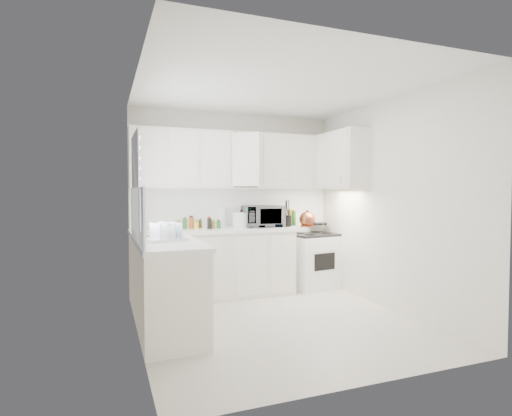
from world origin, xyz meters
name	(u,v)px	position (x,y,z in m)	size (l,w,h in m)	color
floor	(278,322)	(0.00, 0.00, 0.00)	(3.20, 3.20, 0.00)	silver
ceiling	(279,87)	(0.00, 0.00, 2.60)	(3.20, 3.20, 0.00)	white
wall_back	(235,202)	(0.00, 1.60, 1.30)	(3.00, 3.00, 0.00)	white
wall_front	(366,213)	(0.00, -1.60, 1.30)	(3.00, 3.00, 0.00)	white
wall_left	(138,208)	(-1.50, 0.00, 1.30)	(3.20, 3.20, 0.00)	white
wall_right	(389,204)	(1.50, 0.00, 1.30)	(3.20, 3.20, 0.00)	white
window_blinds	(137,183)	(-1.48, 0.35, 1.55)	(0.06, 0.96, 1.06)	white
lower_cabinets_back	(214,265)	(-0.39, 1.30, 0.45)	(2.22, 0.60, 0.90)	white
lower_cabinets_left	(167,287)	(-1.20, 0.20, 0.45)	(0.60, 1.60, 0.90)	white
countertop_back	(214,230)	(-0.39, 1.29, 0.93)	(2.24, 0.64, 0.05)	white
countertop_left	(167,242)	(-1.19, 0.20, 0.93)	(0.64, 1.62, 0.05)	white
backsplash_back	(235,207)	(0.00, 1.59, 1.23)	(2.98, 0.02, 0.55)	white
backsplash_left	(137,214)	(-1.49, 0.20, 1.23)	(0.02, 1.60, 0.55)	white
upper_cabinets_back	(238,189)	(0.00, 1.44, 1.50)	(3.00, 0.33, 0.80)	white
upper_cabinets_right	(341,189)	(1.33, 0.82, 1.50)	(0.33, 0.90, 0.80)	white
sink	(162,226)	(-1.19, 0.55, 1.07)	(0.42, 0.38, 0.30)	gray
stove	(313,253)	(1.14, 1.29, 0.53)	(0.69, 0.56, 1.06)	white
tea_kettle	(307,218)	(0.96, 1.13, 1.07)	(0.29, 0.24, 0.27)	brown
frying_pan	(318,223)	(1.32, 1.45, 0.97)	(0.27, 0.46, 0.04)	black
microwave	(263,214)	(0.33, 1.31, 1.14)	(0.56, 0.31, 0.38)	gray
rice_cooker	(241,219)	(0.01, 1.34, 1.07)	(0.25, 0.25, 0.25)	white
paper_towel	(222,217)	(-0.22, 1.52, 1.08)	(0.12, 0.12, 0.27)	white
utensil_crock	(287,213)	(0.68, 1.22, 1.15)	(0.13, 0.13, 0.40)	black
dish_rack	(165,230)	(-1.22, 0.13, 1.06)	(0.39, 0.29, 0.21)	white
spice_left_0	(179,224)	(-0.85, 1.42, 1.02)	(0.06, 0.06, 0.13)	olive
spice_left_1	(186,224)	(-0.78, 1.33, 1.02)	(0.06, 0.06, 0.13)	#277627
spice_left_2	(190,224)	(-0.70, 1.42, 1.02)	(0.06, 0.06, 0.13)	#BF5219
spice_left_3	(197,224)	(-0.62, 1.33, 1.02)	(0.06, 0.06, 0.13)	yellow
spice_left_4	(201,223)	(-0.55, 1.42, 1.02)	(0.06, 0.06, 0.13)	brown
spice_left_5	(208,224)	(-0.47, 1.33, 1.02)	(0.06, 0.06, 0.13)	black
spice_left_6	(211,223)	(-0.40, 1.42, 1.02)	(0.06, 0.06, 0.13)	olive
spice_left_7	(218,223)	(-0.32, 1.33, 1.02)	(0.06, 0.06, 0.13)	#277627
sauce_right_0	(274,219)	(0.58, 1.46, 1.05)	(0.06, 0.06, 0.19)	#BF5219
sauce_right_1	(279,219)	(0.64, 1.40, 1.05)	(0.06, 0.06, 0.19)	yellow
sauce_right_2	(281,219)	(0.69, 1.46, 1.05)	(0.06, 0.06, 0.19)	brown
sauce_right_3	(286,219)	(0.74, 1.40, 1.05)	(0.06, 0.06, 0.19)	black
sauce_right_4	(288,219)	(0.80, 1.46, 1.05)	(0.06, 0.06, 0.19)	olive
sauce_right_5	(293,219)	(0.85, 1.40, 1.05)	(0.06, 0.06, 0.19)	#277627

